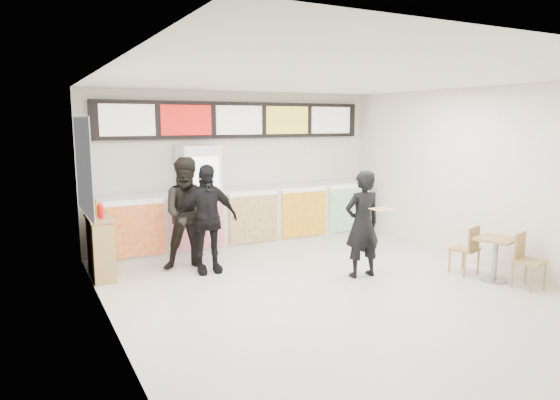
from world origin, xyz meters
TOP-DOWN VIEW (x-y plane):
  - floor at (0.00, 0.00)m, footprint 7.00×7.00m
  - ceiling at (0.00, 0.00)m, footprint 7.00×7.00m
  - wall_back at (0.00, 3.50)m, footprint 6.00×0.00m
  - wall_left at (-3.00, 0.00)m, footprint 0.00×7.00m
  - wall_right at (3.00, 0.00)m, footprint 0.00×7.00m
  - service_counter at (0.00, 3.09)m, footprint 5.56×0.77m
  - menu_board at (0.00, 3.41)m, footprint 5.50×0.14m
  - drinks_fridge at (-0.93, 3.11)m, footprint 0.70×0.67m
  - mirror_panel at (-2.99, 2.45)m, footprint 0.01×2.00m
  - customer_main at (0.82, 0.47)m, footprint 0.64×0.44m
  - customer_left at (-1.44, 2.12)m, footprint 1.04×0.90m
  - customer_mid at (-1.26, 1.82)m, footprint 1.05×0.48m
  - pizza_slice at (0.82, 0.02)m, footprint 0.36×0.36m
  - cafe_table at (2.50, -0.67)m, footprint 0.74×1.42m
  - condiment_ledge at (-2.82, 2.32)m, footprint 0.35×0.87m

SIDE VIEW (x-z plane):
  - floor at x=0.00m, z-range 0.00..0.00m
  - cafe_table at x=2.50m, z-range 0.07..0.87m
  - condiment_ledge at x=-2.82m, z-range -0.08..1.08m
  - service_counter at x=0.00m, z-range 0.00..1.14m
  - customer_main at x=0.82m, z-range 0.00..1.69m
  - customer_mid at x=-1.26m, z-range 0.00..1.76m
  - customer_left at x=-1.44m, z-range 0.00..1.86m
  - drinks_fridge at x=-0.93m, z-range 0.00..2.00m
  - pizza_slice at x=0.82m, z-range 1.15..1.17m
  - wall_back at x=0.00m, z-range -1.50..4.50m
  - wall_left at x=-3.00m, z-range -2.00..5.00m
  - wall_right at x=3.00m, z-range -2.00..5.00m
  - mirror_panel at x=-2.99m, z-range 1.00..2.50m
  - menu_board at x=0.00m, z-range 2.10..2.80m
  - ceiling at x=0.00m, z-range 3.00..3.00m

